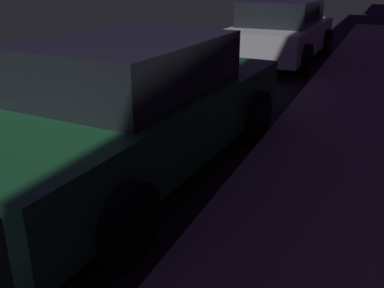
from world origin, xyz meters
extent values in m
cube|color=#19592D|center=(2.85, 3.44, 0.57)|extent=(2.04, 4.66, 0.64)
cube|color=#1E2328|center=(2.85, 3.43, 1.15)|extent=(1.69, 2.25, 0.56)
cylinder|color=black|center=(2.03, 4.90, 0.33)|extent=(0.26, 0.67, 0.66)
cylinder|color=black|center=(3.83, 4.80, 0.33)|extent=(0.26, 0.67, 0.66)
cylinder|color=black|center=(3.67, 1.97, 0.33)|extent=(0.26, 0.67, 0.66)
cube|color=silver|center=(2.85, 10.22, 0.57)|extent=(1.82, 4.25, 0.64)
cube|color=#1E2328|center=(2.85, 10.17, 1.15)|extent=(1.57, 2.35, 0.56)
cylinder|color=black|center=(2.00, 11.54, 0.33)|extent=(0.23, 0.66, 0.66)
cylinder|color=black|center=(3.75, 11.51, 0.33)|extent=(0.23, 0.66, 0.66)
cylinder|color=black|center=(1.95, 8.93, 0.33)|extent=(0.23, 0.66, 0.66)
cylinder|color=black|center=(3.70, 8.89, 0.33)|extent=(0.23, 0.66, 0.66)
camera|label=1|loc=(5.25, -0.36, 2.06)|focal=40.79mm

